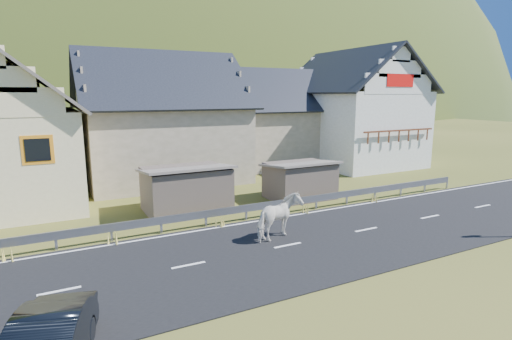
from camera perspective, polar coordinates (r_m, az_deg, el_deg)
ground at (r=15.84m, az=4.54°, el=-10.81°), size 160.00×160.00×0.00m
road at (r=15.83m, az=4.54°, el=-10.74°), size 60.00×7.00×0.04m
lane_markings at (r=15.83m, az=4.54°, el=-10.66°), size 60.00×6.60×0.01m
guardrail at (r=18.71m, az=-1.40°, el=-5.54°), size 28.10×0.09×0.75m
shed_left at (r=20.41m, az=-9.96°, el=-2.76°), size 4.30×3.30×2.40m
shed_right at (r=22.73m, az=6.26°, el=-1.53°), size 3.80×2.90×2.20m
house_cream at (r=24.62m, az=-32.49°, el=5.70°), size 7.80×9.80×8.30m
house_stone_a at (r=28.34m, az=-13.47°, el=8.08°), size 10.80×9.80×8.90m
house_stone_b at (r=33.98m, az=2.44°, el=8.09°), size 9.80×8.80×8.10m
house_white at (r=34.97m, az=13.64°, el=9.23°), size 8.80×10.80×9.70m
mountain at (r=194.63m, az=-23.28°, el=2.27°), size 440.00×280.00×260.00m
horse at (r=16.24m, az=3.33°, el=-6.71°), size 1.69×2.35×1.81m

